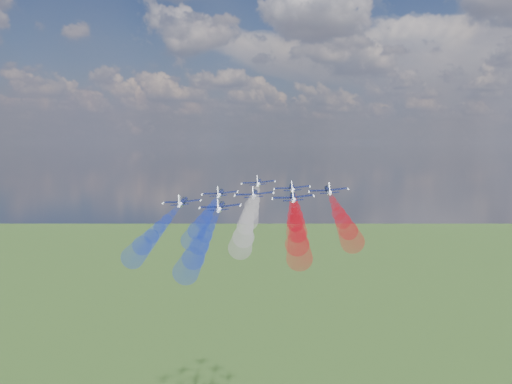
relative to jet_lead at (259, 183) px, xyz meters
The scene contains 16 objects.
jet_lead is the anchor object (origin of this frame).
trail_lead 30.02m from the jet_lead, 56.20° to the right, with size 4.56×47.96×4.56m, color silver, non-canonical shape.
jet_inner_left 16.82m from the jet_lead, 96.41° to the right, with size 10.94×13.67×3.65m, color black, non-canonical shape.
trail_inner_left 44.24m from the jet_lead, 70.36° to the right, with size 4.56×47.96×4.56m, color blue, non-canonical shape.
jet_inner_right 15.10m from the jet_lead, 12.89° to the right, with size 10.94×13.67×3.65m, color black, non-canonical shape.
trail_inner_right 42.30m from the jet_lead, 42.00° to the right, with size 4.56×47.96×4.56m, color red, non-canonical shape.
jet_outer_left 30.44m from the jet_lead, 98.07° to the right, with size 10.94×13.67×3.65m, color black, non-canonical shape.
trail_outer_left 56.50m from the jet_lead, 77.24° to the right, with size 4.56×47.96×4.56m, color blue, non-canonical shape.
jet_center_third 24.88m from the jet_lead, 56.44° to the right, with size 10.94×13.67×3.65m, color black, non-canonical shape.
trail_center_third 54.89m from the jet_lead, 56.31° to the right, with size 4.56×47.96×4.56m, color silver, non-canonical shape.
jet_outer_right 30.92m from the jet_lead, 16.07° to the right, with size 10.94×13.67×3.65m, color black, non-canonical shape.
trail_outer_right 57.21m from the jet_lead, 35.79° to the right, with size 4.56×47.96×4.56m, color red, non-canonical shape.
jet_rear_left 35.02m from the jet_lead, 70.11° to the right, with size 10.94×13.67×3.65m, color black, non-canonical shape.
trail_rear_left 64.57m from the jet_lead, 63.69° to the right, with size 4.56×47.96×4.56m, color blue, non-canonical shape.
jet_rear_right 35.13m from the jet_lead, 39.37° to the right, with size 10.94×13.67×3.65m, color black, non-canonical shape.
trail_rear_right 64.44m from the jet_lead, 47.11° to the right, with size 4.56×47.96×4.56m, color red, non-canonical shape.
Camera 1 is at (94.28, -117.91, 142.46)m, focal length 39.63 mm.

